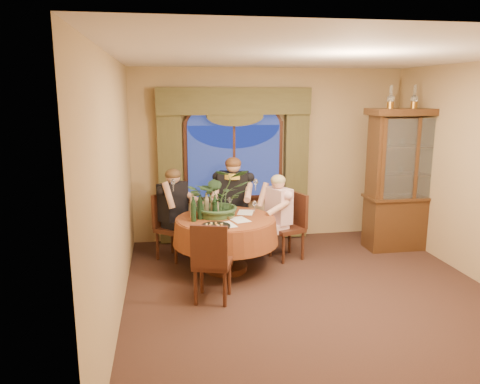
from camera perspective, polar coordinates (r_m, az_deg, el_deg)
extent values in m
plane|color=black|center=(5.83, 9.01, -12.56)|extent=(5.00, 5.00, 0.00)
plane|color=tan|center=(7.78, 3.57, 4.53)|extent=(4.50, 0.00, 4.50)
plane|color=white|center=(5.32, 10.03, 16.03)|extent=(5.00, 5.00, 0.00)
cube|color=#444122|center=(7.50, -8.48, 2.44)|extent=(0.38, 0.14, 2.32)
cube|color=#444122|center=(7.81, 6.83, 2.86)|extent=(0.38, 0.14, 2.32)
cylinder|color=maroon|center=(6.46, -1.76, -6.36)|extent=(1.49, 1.49, 0.75)
cube|color=#362012|center=(7.68, 19.82, 1.40)|extent=(1.35, 0.53, 2.18)
cube|color=black|center=(6.91, 5.73, -4.26)|extent=(0.53, 0.53, 0.96)
cube|color=black|center=(7.30, -2.04, -3.32)|extent=(0.46, 0.46, 0.96)
cube|color=black|center=(6.94, -8.12, -4.27)|extent=(0.59, 0.59, 0.96)
cube|color=black|center=(5.53, -3.36, -8.43)|extent=(0.52, 0.52, 0.96)
imported|color=#315430|center=(6.36, -2.61, 2.18)|extent=(0.87, 0.96, 0.75)
imported|color=#50562C|center=(6.31, -1.33, -3.04)|extent=(0.15, 0.15, 0.05)
cylinder|color=black|center=(5.92, -2.98, -4.18)|extent=(0.37, 0.37, 0.02)
cylinder|color=black|center=(6.25, -3.07, -1.84)|extent=(0.07, 0.07, 0.33)
cylinder|color=black|center=(6.16, -5.70, -2.09)|extent=(0.07, 0.07, 0.33)
cylinder|color=tan|center=(6.35, -5.80, -1.68)|extent=(0.07, 0.07, 0.33)
cylinder|color=tan|center=(6.37, -4.10, -1.59)|extent=(0.07, 0.07, 0.33)
cylinder|color=black|center=(6.26, -4.90, -1.85)|extent=(0.07, 0.07, 0.33)
cube|color=white|center=(6.23, -0.06, -3.41)|extent=(0.29, 0.35, 0.00)
cube|color=white|center=(6.61, 0.68, -2.51)|extent=(0.29, 0.35, 0.00)
cube|color=white|center=(6.00, -1.70, -4.01)|extent=(0.27, 0.34, 0.00)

